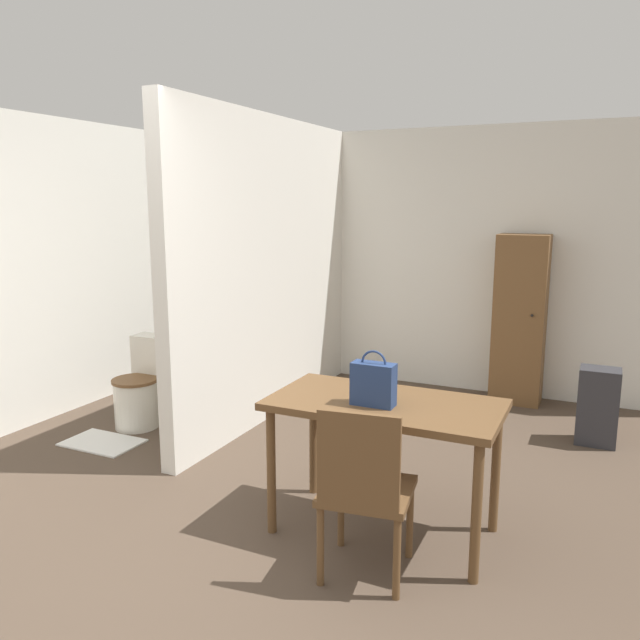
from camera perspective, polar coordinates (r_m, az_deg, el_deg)
ground_plane at (r=3.28m, az=-18.17°, el=-23.28°), size 16.00×16.00×0.00m
wall_back at (r=6.34m, az=7.13°, el=5.61°), size 5.55×0.12×2.50m
wall_left at (r=5.84m, az=-22.25°, el=4.46°), size 0.12×5.02×2.50m
partition_wall at (r=5.26m, az=-4.68°, el=4.61°), size 0.12×2.82×2.50m
dining_table at (r=3.42m, az=5.94°, el=-8.81°), size 1.23×0.65×0.76m
wooden_chair at (r=3.07m, az=4.05°, el=-14.96°), size 0.48×0.48×0.89m
toilet at (r=5.34m, az=-16.02°, el=-6.03°), size 0.37×0.52×0.72m
handbag at (r=3.29m, az=4.90°, el=-5.79°), size 0.23×0.10×0.30m
wooden_cabinet at (r=5.90m, az=17.79°, el=0.03°), size 0.44×0.36×1.53m
bath_mat at (r=5.12m, az=-19.28°, el=-10.52°), size 0.57×0.37×0.01m
space_heater at (r=5.19m, az=24.06°, el=-7.22°), size 0.29×0.23×0.59m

